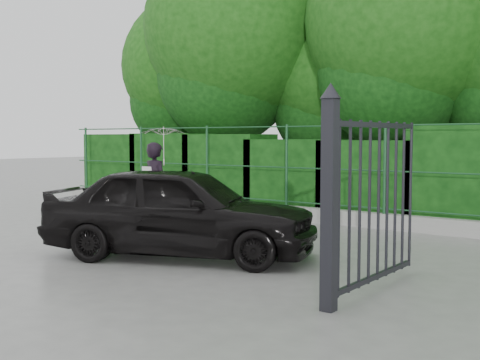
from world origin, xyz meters
The scene contains 8 objects.
ground centered at (0.00, 0.00, 0.00)m, with size 80.00×80.00×0.00m, color gray.
kerb centered at (0.00, 4.50, 0.15)m, with size 14.00×0.25×0.30m, color #9E9E99.
fence centered at (0.22, 4.50, 1.20)m, with size 14.13×0.06×1.80m.
hedge centered at (0.15, 5.50, 0.97)m, with size 14.20×1.20×2.19m.
trees centered at (1.14, 7.74, 4.62)m, with size 17.10×6.15×8.08m.
gate centered at (4.60, -0.72, 1.19)m, with size 0.22×2.33×2.36m.
woman centered at (-0.61, 1.58, 1.28)m, with size 0.91×0.84×2.03m.
car centered at (1.42, -0.02, 0.70)m, with size 1.66×4.13×1.41m, color black.
Camera 1 is at (7.59, -6.66, 1.80)m, focal length 45.00 mm.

